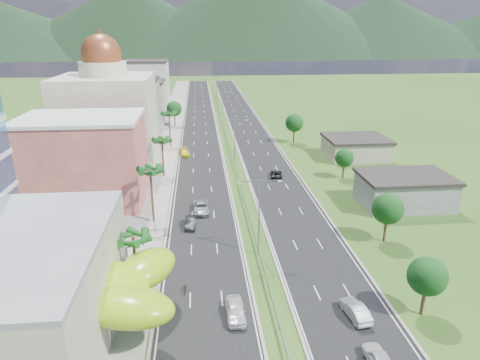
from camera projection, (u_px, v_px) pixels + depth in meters
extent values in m
plane|color=#2D5119|center=(270.00, 296.00, 50.24)|extent=(500.00, 500.00, 0.00)
cube|color=black|center=(200.00, 129.00, 134.00)|extent=(11.00, 260.00, 0.04)
cube|color=black|center=(247.00, 128.00, 135.35)|extent=(11.00, 260.00, 0.04)
cube|color=gray|center=(169.00, 129.00, 133.13)|extent=(7.00, 260.00, 0.12)
cube|color=gray|center=(228.00, 140.00, 117.59)|extent=(0.08, 216.00, 0.28)
cube|color=gray|center=(214.00, 91.00, 213.38)|extent=(0.10, 0.12, 0.70)
cylinder|color=gray|center=(259.00, 218.00, 57.79)|extent=(0.20, 0.20, 11.00)
cube|color=gray|center=(249.00, 181.00, 55.89)|extent=(2.88, 0.12, 0.12)
cube|color=gray|center=(270.00, 181.00, 56.15)|extent=(2.88, 0.12, 0.12)
cube|color=silver|center=(239.00, 182.00, 55.81)|extent=(0.60, 0.25, 0.18)
cube|color=silver|center=(280.00, 181.00, 56.30)|extent=(0.60, 0.25, 0.18)
cylinder|color=gray|center=(234.00, 143.00, 95.32)|extent=(0.20, 0.20, 11.00)
cube|color=gray|center=(228.00, 120.00, 93.42)|extent=(2.88, 0.12, 0.12)
cube|color=gray|center=(241.00, 120.00, 93.68)|extent=(2.88, 0.12, 0.12)
cube|color=silver|center=(222.00, 121.00, 93.34)|extent=(0.60, 0.25, 0.18)
cube|color=silver|center=(247.00, 120.00, 93.83)|extent=(0.60, 0.25, 0.18)
cylinder|color=gray|center=(223.00, 108.00, 137.54)|extent=(0.20, 0.20, 11.00)
cube|color=gray|center=(218.00, 92.00, 135.64)|extent=(2.88, 0.12, 0.12)
cube|color=gray|center=(227.00, 91.00, 135.90)|extent=(2.88, 0.12, 0.12)
cube|color=silver|center=(214.00, 92.00, 135.56)|extent=(0.60, 0.25, 0.18)
cube|color=silver|center=(231.00, 92.00, 136.05)|extent=(0.60, 0.25, 0.18)
cylinder|color=gray|center=(217.00, 90.00, 179.76)|extent=(0.20, 0.20, 11.00)
cube|color=gray|center=(213.00, 77.00, 177.86)|extent=(2.88, 0.12, 0.12)
cube|color=gray|center=(220.00, 77.00, 178.12)|extent=(2.88, 0.12, 0.12)
cube|color=silver|center=(210.00, 77.00, 177.78)|extent=(0.60, 0.25, 0.18)
cube|color=silver|center=(223.00, 77.00, 178.27)|extent=(0.60, 0.25, 0.18)
cylinder|color=gray|center=(51.00, 303.00, 45.53)|extent=(0.50, 0.50, 4.00)
cylinder|color=gray|center=(109.00, 330.00, 41.48)|extent=(0.50, 0.50, 4.00)
cylinder|color=gray|center=(57.00, 355.00, 38.30)|extent=(0.50, 0.50, 4.00)
cylinder|color=gray|center=(137.00, 299.00, 46.35)|extent=(0.50, 0.50, 4.00)
cube|color=#B64A50|center=(85.00, 162.00, 75.24)|extent=(20.00, 15.00, 15.00)
cube|color=beige|center=(108.00, 121.00, 95.98)|extent=(20.00, 20.00, 20.00)
cylinder|color=beige|center=(103.00, 69.00, 92.14)|extent=(10.00, 10.00, 3.00)
sphere|color=brown|center=(101.00, 54.00, 91.14)|extent=(8.40, 8.40, 8.40)
cube|color=gray|center=(130.00, 110.00, 120.19)|extent=(16.00, 15.00, 16.00)
cube|color=#A09384|center=(140.00, 103.00, 141.34)|extent=(16.00, 15.00, 13.00)
cube|color=silver|center=(147.00, 86.00, 162.08)|extent=(16.00, 15.00, 18.00)
cube|color=gray|center=(404.00, 192.00, 75.39)|extent=(15.00, 10.00, 5.00)
cube|color=#A09384|center=(356.00, 148.00, 103.82)|extent=(14.00, 12.00, 4.40)
cylinder|color=#47301C|center=(136.00, 266.00, 49.47)|extent=(0.36, 0.36, 7.50)
cylinder|color=#47301C|center=(152.00, 196.00, 67.98)|extent=(0.36, 0.36, 9.00)
cylinder|color=#47301C|center=(163.00, 158.00, 89.73)|extent=(0.36, 0.36, 8.00)
cylinder|color=#47301C|center=(170.00, 130.00, 113.05)|extent=(0.36, 0.36, 8.80)
cylinder|color=#47301C|center=(175.00, 118.00, 137.16)|extent=(0.40, 0.40, 4.90)
sphere|color=#164918|center=(174.00, 109.00, 136.11)|extent=(4.90, 4.90, 4.90)
cylinder|color=#47301C|center=(424.00, 298.00, 46.30)|extent=(0.40, 0.40, 4.20)
sphere|color=#164918|center=(427.00, 276.00, 45.39)|extent=(4.20, 4.20, 4.20)
cylinder|color=#47301C|center=(385.00, 227.00, 62.46)|extent=(0.40, 0.40, 4.55)
sphere|color=#164918|center=(388.00, 209.00, 61.48)|extent=(4.55, 4.55, 4.55)
cylinder|color=#47301C|center=(343.00, 169.00, 89.12)|extent=(0.40, 0.40, 3.85)
sphere|color=#164918|center=(344.00, 158.00, 88.29)|extent=(3.85, 3.85, 3.85)
cylinder|color=#47301C|center=(294.00, 134.00, 116.73)|extent=(0.40, 0.40, 4.90)
sphere|color=#164918|center=(294.00, 123.00, 115.67)|extent=(4.90, 4.90, 4.90)
imported|color=silver|center=(235.00, 310.00, 46.18)|extent=(2.08, 5.02, 1.70)
imported|color=black|center=(190.00, 222.00, 67.44)|extent=(1.67, 4.47, 1.46)
imported|color=#929599|center=(201.00, 207.00, 72.93)|extent=(2.79, 5.84, 1.61)
imported|color=gold|center=(185.00, 152.00, 105.57)|extent=(2.80, 5.45, 1.51)
imported|color=silver|center=(379.00, 359.00, 39.38)|extent=(2.04, 4.87, 1.65)
imported|color=#B8BBC0|center=(355.00, 310.00, 46.29)|extent=(2.43, 5.16, 1.63)
imported|color=black|center=(276.00, 174.00, 89.91)|extent=(3.07, 5.41, 1.43)
imported|color=black|center=(185.00, 287.00, 50.78)|extent=(0.71, 1.87, 1.17)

